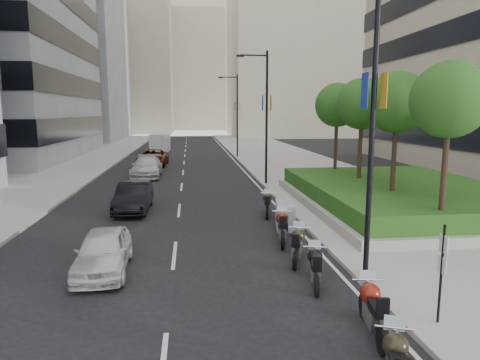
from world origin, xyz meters
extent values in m
plane|color=black|center=(0.00, 0.00, 0.00)|extent=(160.00, 160.00, 0.00)
cube|color=#9E9B93|center=(9.00, 30.00, 0.07)|extent=(10.00, 100.00, 0.15)
cube|color=#9E9B93|center=(-12.00, 30.00, 0.07)|extent=(8.00, 100.00, 0.15)
cube|color=silver|center=(3.70, 30.00, 0.01)|extent=(0.12, 100.00, 0.01)
cube|color=silver|center=(-1.50, 30.00, 0.01)|extent=(0.12, 100.00, 0.01)
cube|color=gray|center=(-24.00, 70.00, 15.00)|extent=(22.00, 26.00, 30.00)
cube|color=#B7AD93|center=(22.00, 80.00, 18.00)|extent=(28.00, 24.00, 36.00)
cube|color=#B7AD93|center=(-18.00, 100.00, 17.00)|extent=(26.00, 24.00, 34.00)
cube|color=#B7AD93|center=(2.00, 120.00, 19.00)|extent=(30.00, 24.00, 38.00)
cube|color=#9D9B92|center=(10.00, 10.00, 0.35)|extent=(10.00, 14.00, 0.40)
cube|color=#204213|center=(10.00, 10.00, 0.95)|extent=(9.40, 13.40, 0.80)
cylinder|color=#332319|center=(8.50, 4.00, 2.55)|extent=(0.22, 0.22, 4.00)
sphere|color=#245019|center=(8.50, 4.00, 5.45)|extent=(2.80, 2.80, 2.80)
cylinder|color=#332319|center=(8.50, 8.00, 2.55)|extent=(0.22, 0.22, 4.00)
sphere|color=#245019|center=(8.50, 8.00, 5.45)|extent=(2.80, 2.80, 2.80)
cylinder|color=#332319|center=(8.50, 12.00, 2.55)|extent=(0.22, 0.22, 4.00)
sphere|color=#245019|center=(8.50, 12.00, 5.45)|extent=(2.80, 2.80, 2.80)
cylinder|color=#332319|center=(8.50, 16.00, 2.55)|extent=(0.22, 0.22, 4.00)
sphere|color=#245019|center=(8.50, 16.00, 5.45)|extent=(2.80, 2.80, 2.80)
cylinder|color=black|center=(4.30, 1.00, 4.50)|extent=(0.16, 0.16, 9.00)
cube|color=gold|center=(4.58, 1.00, 5.60)|extent=(0.02, 0.45, 1.00)
cube|color=navy|center=(4.02, 1.00, 5.60)|extent=(0.02, 0.45, 1.00)
cylinder|color=black|center=(4.30, 18.00, 4.50)|extent=(0.16, 0.16, 9.00)
cylinder|color=black|center=(3.40, 18.00, 8.70)|extent=(1.80, 0.10, 0.10)
cube|color=black|center=(2.50, 18.00, 8.65)|extent=(0.50, 0.22, 0.14)
cube|color=gold|center=(4.58, 18.00, 5.60)|extent=(0.02, 0.45, 1.00)
cube|color=navy|center=(4.02, 18.00, 5.60)|extent=(0.02, 0.45, 1.00)
cylinder|color=black|center=(4.30, 36.00, 4.50)|extent=(0.16, 0.16, 9.00)
cylinder|color=black|center=(3.40, 36.00, 8.70)|extent=(1.80, 0.10, 0.10)
cube|color=black|center=(2.50, 36.00, 8.65)|extent=(0.50, 0.22, 0.14)
cube|color=gold|center=(4.58, 36.00, 5.60)|extent=(0.02, 0.45, 1.00)
cube|color=navy|center=(4.02, 36.00, 5.60)|extent=(0.02, 0.45, 1.00)
cylinder|color=black|center=(4.80, -2.00, 1.25)|extent=(0.06, 0.06, 2.50)
cube|color=silver|center=(4.80, -2.00, 2.05)|extent=(0.02, 0.32, 0.42)
cube|color=silver|center=(4.80, -2.00, 1.55)|extent=(0.02, 0.32, 0.42)
cylinder|color=black|center=(2.93, -3.48, 0.30)|extent=(0.32, 0.60, 0.59)
sphere|color=black|center=(2.76, -3.95, 0.82)|extent=(0.46, 0.46, 0.46)
cylinder|color=silver|center=(2.85, -3.70, 1.03)|extent=(0.68, 0.29, 0.05)
cylinder|color=black|center=(3.03, -2.87, 0.31)|extent=(0.22, 0.63, 0.62)
cylinder|color=black|center=(3.29, -1.30, 0.31)|extent=(0.22, 0.63, 0.62)
cube|color=silver|center=(3.15, -2.13, 0.48)|extent=(0.43, 0.89, 0.42)
sphere|color=maroon|center=(3.21, -1.81, 0.86)|extent=(0.48, 0.48, 0.48)
cube|color=black|center=(3.10, -2.43, 0.80)|extent=(0.40, 0.78, 0.16)
cylinder|color=silver|center=(3.25, -1.54, 1.08)|extent=(0.74, 0.17, 0.05)
cylinder|color=black|center=(2.50, 0.04, 0.29)|extent=(0.24, 0.59, 0.58)
cylinder|color=black|center=(2.84, 1.49, 0.29)|extent=(0.24, 0.59, 0.58)
cube|color=silver|center=(2.66, 0.72, 0.45)|extent=(0.45, 0.83, 0.39)
sphere|color=black|center=(2.73, 1.01, 0.80)|extent=(0.45, 0.45, 0.45)
cube|color=black|center=(2.60, 0.44, 0.74)|extent=(0.41, 0.74, 0.15)
cylinder|color=silver|center=(2.79, 1.26, 1.00)|extent=(0.68, 0.20, 0.05)
cylinder|color=black|center=(2.40, 2.09, 0.30)|extent=(0.31, 0.60, 0.60)
cylinder|color=black|center=(2.91, 3.54, 0.30)|extent=(0.31, 0.60, 0.60)
cube|color=silver|center=(2.64, 2.77, 0.46)|extent=(0.54, 0.87, 0.40)
sphere|color=#292817|center=(2.75, 3.07, 0.83)|extent=(0.46, 0.46, 0.46)
cube|color=black|center=(2.54, 2.50, 0.77)|extent=(0.49, 0.77, 0.15)
cylinder|color=silver|center=(2.83, 3.31, 1.04)|extent=(0.69, 0.28, 0.05)
cylinder|color=black|center=(2.45, 4.15, 0.32)|extent=(0.24, 0.65, 0.64)
cylinder|color=black|center=(2.76, 5.77, 0.32)|extent=(0.24, 0.65, 0.64)
cube|color=silver|center=(2.60, 4.91, 0.49)|extent=(0.47, 0.92, 0.43)
sphere|color=maroon|center=(2.66, 5.24, 0.89)|extent=(0.49, 0.49, 0.49)
cube|color=black|center=(2.54, 4.61, 0.82)|extent=(0.43, 0.81, 0.16)
cylinder|color=silver|center=(2.71, 5.52, 1.11)|extent=(0.76, 0.19, 0.05)
cylinder|color=black|center=(3.07, 6.34, 0.28)|extent=(0.19, 0.56, 0.55)
cylinder|color=black|center=(3.29, 7.74, 0.28)|extent=(0.19, 0.56, 0.55)
cube|color=gray|center=(3.18, 7.04, 0.58)|extent=(1.04, 1.97, 1.11)
cylinder|color=black|center=(2.67, 8.56, 0.29)|extent=(0.22, 0.60, 0.59)
cylinder|color=black|center=(2.96, 10.04, 0.29)|extent=(0.22, 0.60, 0.59)
cube|color=silver|center=(2.80, 9.25, 0.45)|extent=(0.43, 0.84, 0.40)
sphere|color=#2B2917|center=(2.86, 9.56, 0.81)|extent=(0.45, 0.45, 0.45)
cube|color=black|center=(2.75, 8.97, 0.76)|extent=(0.40, 0.75, 0.15)
cylinder|color=silver|center=(2.91, 9.81, 1.02)|extent=(0.69, 0.18, 0.05)
imported|color=silver|center=(-3.66, 2.63, 0.67)|extent=(1.74, 3.98, 1.33)
imported|color=black|center=(-3.78, 11.11, 0.73)|extent=(1.63, 4.45, 1.46)
imported|color=#BCBCBF|center=(-4.25, 22.94, 0.78)|extent=(2.21, 5.39, 1.56)
imported|color=#581A0A|center=(-4.36, 29.79, 0.77)|extent=(2.77, 5.62, 1.53)
cube|color=silver|center=(-4.64, 44.59, 1.12)|extent=(2.36, 5.47, 2.25)
cube|color=silver|center=(-4.64, 42.56, 0.59)|extent=(2.11, 1.41, 1.18)
cylinder|color=black|center=(-5.50, 42.66, 0.37)|extent=(0.27, 0.75, 0.75)
cylinder|color=black|center=(-3.79, 42.66, 0.37)|extent=(0.27, 0.75, 0.75)
cylinder|color=black|center=(-5.50, 46.30, 0.37)|extent=(0.27, 0.75, 0.75)
cylinder|color=black|center=(-3.79, 46.30, 0.37)|extent=(0.27, 0.75, 0.75)
camera|label=1|loc=(-0.88, -10.74, 5.01)|focal=32.00mm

